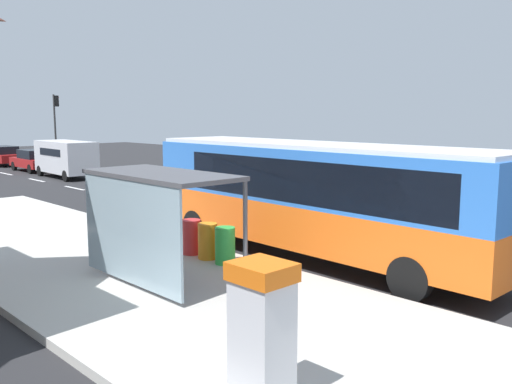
% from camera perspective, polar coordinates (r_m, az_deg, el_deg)
% --- Properties ---
extents(ground_plane, '(56.00, 92.00, 0.04)m').
position_cam_1_polar(ground_plane, '(26.60, -14.20, -0.75)').
color(ground_plane, '#262628').
extents(sidewalk_platform, '(6.20, 30.00, 0.18)m').
position_cam_1_polar(sidewalk_platform, '(13.30, -11.94, -9.08)').
color(sidewalk_platform, beige).
rests_on(sidewalk_platform, ground).
extents(lane_stripe_seg_1, '(0.16, 2.20, 0.01)m').
position_cam_1_polar(lane_stripe_seg_1, '(15.99, 15.09, -6.56)').
color(lane_stripe_seg_1, silver).
rests_on(lane_stripe_seg_1, ground).
extents(lane_stripe_seg_2, '(0.16, 2.20, 0.01)m').
position_cam_1_polar(lane_stripe_seg_2, '(18.93, 1.95, -3.99)').
color(lane_stripe_seg_2, silver).
rests_on(lane_stripe_seg_2, ground).
extents(lane_stripe_seg_3, '(0.16, 2.20, 0.01)m').
position_cam_1_polar(lane_stripe_seg_3, '(22.61, -7.25, -2.05)').
color(lane_stripe_seg_3, silver).
rests_on(lane_stripe_seg_3, ground).
extents(lane_stripe_seg_4, '(0.16, 2.20, 0.01)m').
position_cam_1_polar(lane_stripe_seg_4, '(26.72, -13.74, -0.64)').
color(lane_stripe_seg_4, silver).
rests_on(lane_stripe_seg_4, ground).
extents(lane_stripe_seg_5, '(0.16, 2.20, 0.01)m').
position_cam_1_polar(lane_stripe_seg_5, '(31.10, -18.45, 0.39)').
color(lane_stripe_seg_5, silver).
rests_on(lane_stripe_seg_5, ground).
extents(lane_stripe_seg_6, '(0.16, 2.20, 0.01)m').
position_cam_1_polar(lane_stripe_seg_6, '(35.63, -21.98, 1.16)').
color(lane_stripe_seg_6, silver).
rests_on(lane_stripe_seg_6, ground).
extents(lane_stripe_seg_7, '(0.16, 2.20, 0.01)m').
position_cam_1_polar(lane_stripe_seg_7, '(40.28, -24.70, 1.75)').
color(lane_stripe_seg_7, silver).
rests_on(lane_stripe_seg_7, ground).
extents(bus, '(2.75, 11.06, 3.21)m').
position_cam_1_polar(bus, '(14.98, 6.03, -0.14)').
color(bus, orange).
rests_on(bus, ground).
extents(white_van, '(2.18, 5.26, 2.30)m').
position_cam_1_polar(white_van, '(36.34, -19.28, 3.54)').
color(white_van, silver).
rests_on(white_van, ground).
extents(sedan_near, '(1.97, 4.46, 1.52)m').
position_cam_1_polar(sedan_near, '(46.85, -25.03, 3.49)').
color(sedan_near, '#A51919').
rests_on(sedan_near, ground).
extents(sedan_far, '(1.91, 4.43, 1.52)m').
position_cam_1_polar(sedan_far, '(41.22, -22.23, 3.12)').
color(sedan_far, '#A51919').
rests_on(sedan_far, ground).
extents(ticket_machine, '(0.66, 0.76, 1.94)m').
position_cam_1_polar(ticket_machine, '(7.30, 0.64, -14.59)').
color(ticket_machine, silver).
rests_on(ticket_machine, sidewalk_platform).
extents(recycling_bin_green, '(0.52, 0.52, 0.95)m').
position_cam_1_polar(recycling_bin_green, '(14.02, -3.26, -5.62)').
color(recycling_bin_green, green).
rests_on(recycling_bin_green, sidewalk_platform).
extents(recycling_bin_orange, '(0.52, 0.52, 0.95)m').
position_cam_1_polar(recycling_bin_orange, '(14.55, -5.08, -5.13)').
color(recycling_bin_orange, orange).
rests_on(recycling_bin_orange, sidewalk_platform).
extents(recycling_bin_red, '(0.52, 0.52, 0.95)m').
position_cam_1_polar(recycling_bin_red, '(15.08, -6.77, -4.68)').
color(recycling_bin_red, red).
rests_on(recycling_bin_red, sidewalk_platform).
extents(traffic_light_near_side, '(0.49, 0.28, 5.48)m').
position_cam_1_polar(traffic_light_near_side, '(45.31, -20.22, 7.20)').
color(traffic_light_near_side, '#2D2D2D').
rests_on(traffic_light_near_side, ground).
extents(bus_shelter, '(1.80, 4.00, 2.50)m').
position_cam_1_polar(bus_shelter, '(12.45, -11.08, -0.75)').
color(bus_shelter, '#4C4C51').
rests_on(bus_shelter, sidewalk_platform).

